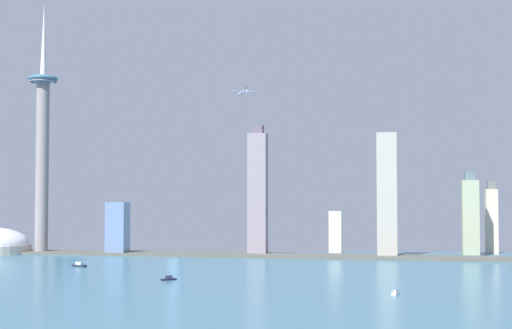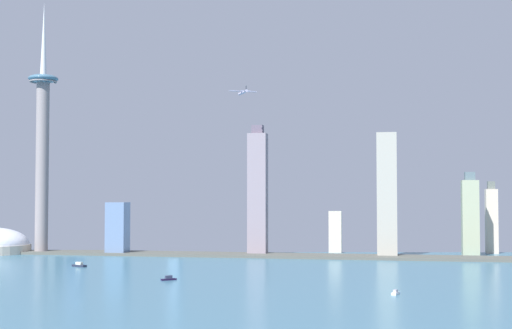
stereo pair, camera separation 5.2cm
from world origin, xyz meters
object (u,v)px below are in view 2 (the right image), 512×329
Objects in this scene: boat_0 at (395,293)px; skyscraper_8 at (470,217)px; skyscraper_6 at (76,211)px; skyscraper_5 at (258,193)px; skyscraper_9 at (53,228)px; airplane at (243,92)px; skyscraper_3 at (492,220)px; observation_tower at (43,137)px; skyscraper_1 at (118,228)px; skyscraper_2 at (387,195)px; skyscraper_0 at (176,203)px; boat_3 at (79,265)px; boat_1 at (169,279)px; skyscraper_7 at (335,232)px.

skyscraper_8 is at bearing -177.90° from boat_0.
skyscraper_6 is 642.90m from boat_0.
skyscraper_6 is (-296.23, 87.81, -27.09)m from skyscraper_5.
airplane is (300.23, -81.50, 179.95)m from skyscraper_9.
skyscraper_5 is (-308.63, -92.12, 36.72)m from skyscraper_3.
observation_tower is 5.45× the size of skyscraper_9.
skyscraper_1 reaches higher than boat_0.
skyscraper_9 is at bearing 173.88° from skyscraper_2.
observation_tower reaches higher than skyscraper_9.
skyscraper_0 reaches higher than boat_3.
skyscraper_7 is at bearing -151.85° from boat_1.
skyscraper_2 reaches higher than boat_0.
skyscraper_5 is 1.35× the size of skyscraper_6.
skyscraper_1 is at bearing 118.62° from boat_3.
airplane is at bearing -132.23° from boat_0.
airplane is at bearing -43.65° from skyscraper_0.
observation_tower is 30.57× the size of boat_0.
boat_0 is at bearing -42.61° from skyscraper_6.
skyscraper_5 reaches higher than boat_0.
skyscraper_9 is 3.39× the size of boat_3.
observation_tower reaches higher than boat_3.
boat_3 is (-476.50, -275.77, -43.90)m from skyscraper_3.
skyscraper_2 reaches higher than skyscraper_6.
skyscraper_6 is 9.31× the size of boat_1.
skyscraper_5 is at bearing -49.29° from airplane.
skyscraper_6 is at bearing 90.13° from observation_tower.
skyscraper_3 is 383.40m from airplane.
skyscraper_2 is at bearing -167.17° from boat_1.
skyscraper_0 is 12.25× the size of boat_0.
skyscraper_8 is 399.63m from boat_0.
skyscraper_7 is 4.18× the size of boat_1.
skyscraper_1 is 2.05× the size of airplane.
skyscraper_1 is 486.65m from boat_0.
skyscraper_3 is 552.30m from boat_3.
skyscraper_2 reaches higher than skyscraper_3.
skyscraper_1 is 307.07m from boat_1.
boat_0 is (175.27, -345.89, -81.11)m from skyscraper_5.
skyscraper_6 is at bearing 66.94° from skyscraper_9.
skyscraper_1 is at bearing -172.59° from skyscraper_8.
skyscraper_8 is 449.12m from boat_1.
boat_1 is at bearing -54.79° from skyscraper_6.
boat_1 is at bearing -89.51° from boat_0.
skyscraper_5 is 279.09m from skyscraper_8.
skyscraper_1 is at bearing -45.02° from skyscraper_6.
observation_tower is 287.96m from airplane.
skyscraper_5 reaches higher than skyscraper_9.
skyscraper_7 is 377.73m from boat_1.
skyscraper_5 is 15.19× the size of boat_0.
skyscraper_8 is at bearing -6.54° from skyscraper_0.
airplane reaches higher than skyscraper_2.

